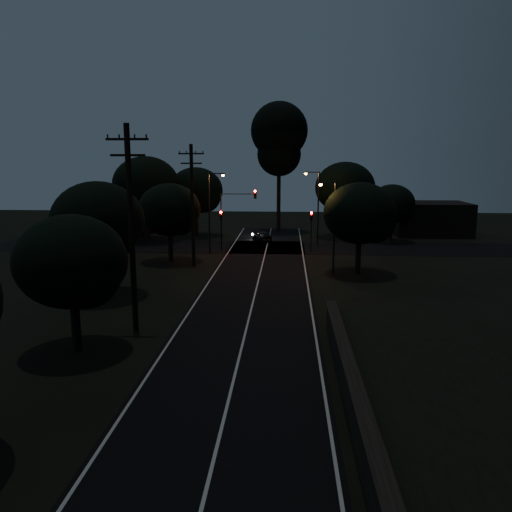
{
  "coord_description": "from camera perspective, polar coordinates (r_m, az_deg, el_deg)",
  "views": [
    {
      "loc": [
        2.2,
        -10.5,
        9.13
      ],
      "look_at": [
        0.0,
        24.0,
        2.5
      ],
      "focal_mm": 35.0,
      "sensor_mm": 36.0,
      "label": 1
    }
  ],
  "objects": [
    {
      "name": "tall_pine",
      "position": [
        65.58,
        2.66,
        13.3
      ],
      "size": [
        7.28,
        7.28,
        16.54
      ],
      "color": "black",
      "rests_on": "ground"
    },
    {
      "name": "utility_pole_mid",
      "position": [
        27.0,
        -14.08,
        3.31
      ],
      "size": [
        2.2,
        0.3,
        11.0
      ],
      "color": "black",
      "rests_on": "ground"
    },
    {
      "name": "streetlight_b",
      "position": [
        54.78,
        6.92,
        6.07
      ],
      "size": [
        1.66,
        0.26,
        8.0
      ],
      "color": "black",
      "rests_on": "ground"
    },
    {
      "name": "building_left",
      "position": [
        66.69,
        -15.87,
        4.48
      ],
      "size": [
        10.0,
        8.0,
        4.4
      ],
      "primitive_type": "cube",
      "color": "black",
      "rests_on": "ground"
    },
    {
      "name": "signal_left",
      "position": [
        51.34,
        -4.0,
        3.79
      ],
      "size": [
        0.28,
        0.35,
        4.1
      ],
      "color": "black",
      "rests_on": "ground"
    },
    {
      "name": "streetlight_a",
      "position": [
        49.29,
        -5.15,
        5.58
      ],
      "size": [
        1.66,
        0.26,
        8.0
      ],
      "color": "black",
      "rests_on": "ground"
    },
    {
      "name": "car",
      "position": [
        57.22,
        0.7,
        2.28
      ],
      "size": [
        2.69,
        3.79,
        1.2
      ],
      "primitive_type": "imported",
      "rotation": [
        0.0,
        0.0,
        3.55
      ],
      "color": "black",
      "rests_on": "ground"
    },
    {
      "name": "streetlight_c",
      "position": [
        40.95,
        8.73,
        4.03
      ],
      "size": [
        1.46,
        0.26,
        7.5
      ],
      "color": "black",
      "rests_on": "ground"
    },
    {
      "name": "tree_far_nw",
      "position": [
        61.47,
        -6.69,
        7.32
      ],
      "size": [
        6.59,
        6.59,
        8.35
      ],
      "color": "black",
      "rests_on": "ground"
    },
    {
      "name": "utility_pole_far",
      "position": [
        43.44,
        -7.29,
        5.96
      ],
      "size": [
        2.2,
        0.3,
        10.5
      ],
      "color": "black",
      "rests_on": "ground"
    },
    {
      "name": "signal_mast",
      "position": [
        50.98,
        -2.14,
        5.46
      ],
      "size": [
        3.7,
        0.35,
        6.25
      ],
      "color": "black",
      "rests_on": "ground"
    },
    {
      "name": "signal_right",
      "position": [
        50.94,
        6.33,
        3.69
      ],
      "size": [
        0.28,
        0.35,
        4.1
      ],
      "color": "black",
      "rests_on": "ground"
    },
    {
      "name": "tree_far_e",
      "position": [
        58.85,
        15.46,
        5.67
      ],
      "size": [
        5.13,
        5.13,
        6.5
      ],
      "color": "black",
      "rests_on": "ground"
    },
    {
      "name": "retaining_wall",
      "position": [
        16.9,
        23.78,
        -20.4
      ],
      "size": [
        6.93,
        26.0,
        1.6
      ],
      "color": "black",
      "rests_on": "ground"
    },
    {
      "name": "tree_left_b",
      "position": [
        25.0,
        -20.04,
        -0.89
      ],
      "size": [
        5.25,
        5.25,
        6.68
      ],
      "color": "black",
      "rests_on": "ground"
    },
    {
      "name": "tree_left_d",
      "position": [
        45.84,
        -9.65,
        5.07
      ],
      "size": [
        5.63,
        5.63,
        7.14
      ],
      "color": "black",
      "rests_on": "ground"
    },
    {
      "name": "tree_far_w",
      "position": [
        58.63,
        -12.24,
        7.82
      ],
      "size": [
        7.56,
        7.56,
        9.64
      ],
      "color": "black",
      "rests_on": "ground"
    },
    {
      "name": "tree_right_a",
      "position": [
        41.06,
        12.08,
        4.61
      ],
      "size": [
        5.86,
        5.86,
        7.45
      ],
      "color": "black",
      "rests_on": "ground"
    },
    {
      "name": "building_right",
      "position": [
        66.34,
        19.24,
        4.08
      ],
      "size": [
        9.0,
        7.0,
        4.0
      ],
      "primitive_type": "cube",
      "color": "black",
      "rests_on": "ground"
    },
    {
      "name": "tree_left_c",
      "position": [
        34.94,
        -17.35,
        3.65
      ],
      "size": [
        6.18,
        6.18,
        7.81
      ],
      "color": "black",
      "rests_on": "ground"
    },
    {
      "name": "tree_far_ne",
      "position": [
        60.86,
        10.39,
        7.57
      ],
      "size": [
        7.12,
        7.12,
        9.01
      ],
      "color": "black",
      "rests_on": "ground"
    },
    {
      "name": "road_surface",
      "position": [
        42.67,
        0.61,
        -1.49
      ],
      "size": [
        60.0,
        70.0,
        0.03
      ],
      "color": "black",
      "rests_on": "ground"
    }
  ]
}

